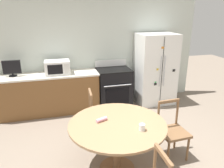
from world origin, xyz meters
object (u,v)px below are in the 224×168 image
object	(u,v)px
dining_chair_far	(100,115)
oven_range	(114,87)
refrigerator	(155,69)
candle_glass	(142,128)
microwave	(57,67)
dining_chair_right	(172,131)
countertop_tv	(12,68)

from	to	relation	value
dining_chair_far	oven_range	bearing A→B (deg)	158.13
refrigerator	candle_glass	bearing A→B (deg)	-119.08
microwave	dining_chair_right	size ratio (longest dim) A/B	0.59
dining_chair_right	refrigerator	bearing A→B (deg)	-110.83
microwave	countertop_tv	distance (m)	0.92
countertop_tv	oven_range	bearing A→B (deg)	-1.52
dining_chair_right	dining_chair_far	xyz separation A→B (m)	(-0.98, 0.84, 0.00)
oven_range	microwave	bearing A→B (deg)	179.54
countertop_tv	dining_chair_far	world-z (taller)	countertop_tv
dining_chair_right	candle_glass	distance (m)	0.84
refrigerator	dining_chair_far	bearing A→B (deg)	-143.28
dining_chair_far	candle_glass	distance (m)	1.28
dining_chair_right	dining_chair_far	bearing A→B (deg)	-43.26
oven_range	dining_chair_right	distance (m)	2.14
oven_range	microwave	distance (m)	1.40
countertop_tv	candle_glass	world-z (taller)	countertop_tv
microwave	dining_chair_far	size ratio (longest dim) A/B	0.59
dining_chair_right	candle_glass	size ratio (longest dim) A/B	10.21
microwave	candle_glass	xyz separation A→B (m)	(0.97, -2.47, -0.25)
oven_range	countertop_tv	distance (m)	2.28
oven_range	dining_chair_right	size ratio (longest dim) A/B	1.20
microwave	countertop_tv	size ratio (longest dim) A/B	1.48
countertop_tv	candle_glass	size ratio (longest dim) A/B	4.06
countertop_tv	candle_glass	xyz separation A→B (m)	(1.89, -2.52, -0.28)
refrigerator	dining_chair_far	xyz separation A→B (m)	(-1.66, -1.24, -0.42)
refrigerator	dining_chair_far	world-z (taller)	refrigerator
refrigerator	candle_glass	xyz separation A→B (m)	(-1.35, -2.42, -0.06)
microwave	oven_range	bearing A→B (deg)	-0.46
microwave	candle_glass	size ratio (longest dim) A/B	6.02
oven_range	candle_glass	xyz separation A→B (m)	(-0.30, -2.46, 0.33)
oven_range	dining_chair_right	bearing A→B (deg)	-80.14
microwave	dining_chair_right	bearing A→B (deg)	-52.27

